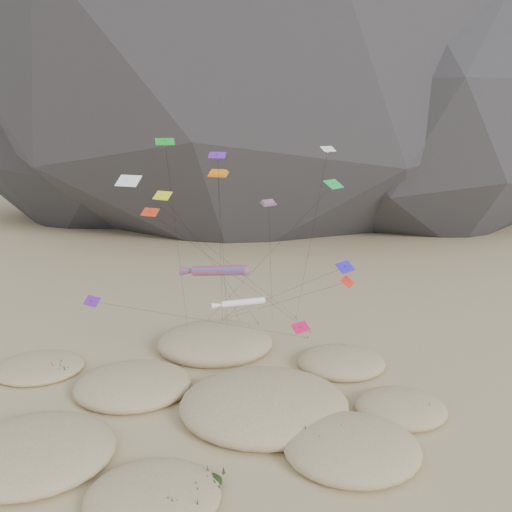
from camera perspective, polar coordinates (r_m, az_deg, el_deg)
The scene contains 9 objects.
ground at distance 51.53m, azimuth -2.96°, elevation -18.83°, with size 500.00×500.00×0.00m, color #CCB789.
dunes at distance 54.97m, azimuth -4.71°, elevation -15.61°, with size 50.40×38.57×4.03m.
dune_grass at distance 54.10m, azimuth -3.10°, elevation -16.00°, with size 41.99×29.42×1.61m.
kite_stakes at distance 71.69m, azimuth -0.41°, elevation -8.53°, with size 16.95×8.00×0.30m.
rainbow_tube_kite at distance 53.79m, azimuth -4.55°, elevation -1.69°, with size 7.85×17.27×14.21m.
white_tube_kite at distance 55.24m, azimuth -1.86°, elevation -5.36°, with size 7.76×13.12×10.11m.
orange_parafoil at distance 58.84m, azimuth -4.34°, elevation 9.13°, with size 2.52×8.92×23.51m.
multi_parafoil at distance 58.44m, azimuth 1.46°, elevation 5.80°, with size 2.35×13.43×20.13m.
delta_kites at distance 54.96m, azimuth -1.86°, elevation 3.80°, with size 29.50×24.24×27.12m.
Camera 1 is at (1.45, -42.93, 28.47)m, focal length 35.00 mm.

